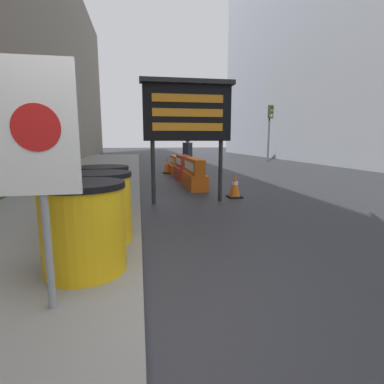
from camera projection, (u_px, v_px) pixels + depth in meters
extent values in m
plane|color=#2D2D33|center=(144.00, 318.00, 2.52)|extent=(120.00, 120.00, 0.00)
cylinder|color=#4C3D2D|center=(15.00, 152.00, 8.08)|extent=(0.26, 0.26, 2.07)
cylinder|color=#4C3D2D|center=(0.00, 114.00, 7.95)|extent=(0.29, 0.70, 0.84)
cylinder|color=#4C3D2D|center=(16.00, 115.00, 7.74)|extent=(0.54, 0.53, 0.95)
cylinder|color=yellow|center=(84.00, 230.00, 3.06)|extent=(0.83, 0.83, 0.88)
cylinder|color=black|center=(81.00, 185.00, 2.98)|extent=(0.86, 0.86, 0.06)
cylinder|color=yellow|center=(100.00, 210.00, 3.98)|extent=(0.83, 0.83, 0.88)
cylinder|color=black|center=(98.00, 175.00, 3.90)|extent=(0.86, 0.86, 0.06)
cylinder|color=yellow|center=(103.00, 197.00, 4.87)|extent=(0.83, 0.83, 0.88)
cylinder|color=black|center=(101.00, 168.00, 4.79)|extent=(0.86, 0.86, 0.06)
cylinder|color=gray|center=(46.00, 222.00, 2.33)|extent=(0.06, 0.06, 1.44)
cube|color=white|center=(37.00, 128.00, 2.18)|extent=(0.58, 0.04, 1.00)
cylinder|color=red|center=(36.00, 128.00, 2.16)|extent=(0.35, 0.01, 0.35)
cylinder|color=#28282B|center=(153.00, 173.00, 7.02)|extent=(0.10, 0.10, 1.47)
cylinder|color=#28282B|center=(220.00, 171.00, 7.30)|extent=(0.10, 0.10, 1.47)
cube|color=black|center=(187.00, 113.00, 6.93)|extent=(2.04, 0.24, 1.27)
cube|color=#28282B|center=(188.00, 82.00, 6.74)|extent=(2.16, 0.34, 0.10)
cube|color=orange|center=(188.00, 98.00, 6.75)|extent=(1.63, 0.02, 0.18)
cube|color=orange|center=(188.00, 113.00, 6.80)|extent=(1.63, 0.02, 0.18)
cube|color=orange|center=(188.00, 127.00, 6.85)|extent=(1.63, 0.02, 0.18)
cube|color=orange|center=(194.00, 180.00, 9.45)|extent=(0.52, 1.94, 0.46)
cube|color=orange|center=(194.00, 166.00, 9.37)|extent=(0.31, 1.94, 0.46)
cube|color=white|center=(189.00, 166.00, 9.35)|extent=(0.02, 1.55, 0.23)
cube|color=red|center=(184.00, 173.00, 11.64)|extent=(0.62, 1.60, 0.46)
cube|color=red|center=(184.00, 161.00, 11.56)|extent=(0.37, 1.60, 0.46)
cube|color=white|center=(178.00, 161.00, 11.53)|extent=(0.02, 1.28, 0.23)
cube|color=orange|center=(177.00, 169.00, 13.76)|extent=(0.65, 2.11, 0.39)
cube|color=orange|center=(177.00, 160.00, 13.69)|extent=(0.39, 2.11, 0.39)
cube|color=white|center=(172.00, 160.00, 13.65)|extent=(0.02, 1.68, 0.20)
cube|color=black|center=(167.00, 173.00, 13.71)|extent=(0.43, 0.43, 0.04)
cone|color=orange|center=(167.00, 164.00, 13.64)|extent=(0.34, 0.34, 0.72)
cylinder|color=white|center=(167.00, 164.00, 13.64)|extent=(0.20, 0.20, 0.10)
cube|color=black|center=(191.00, 167.00, 16.67)|extent=(0.33, 0.33, 0.04)
cone|color=orange|center=(191.00, 162.00, 16.62)|extent=(0.26, 0.26, 0.54)
cylinder|color=white|center=(191.00, 161.00, 16.61)|extent=(0.15, 0.15, 0.08)
cube|color=black|center=(235.00, 197.00, 7.85)|extent=(0.36, 0.36, 0.04)
cone|color=orange|center=(235.00, 184.00, 7.80)|extent=(0.29, 0.29, 0.61)
cylinder|color=white|center=(235.00, 183.00, 7.79)|extent=(0.17, 0.17, 0.09)
cylinder|color=#2D2D30|center=(152.00, 128.00, 16.47)|extent=(0.12, 0.12, 4.31)
cube|color=#23281E|center=(152.00, 95.00, 16.02)|extent=(0.28, 0.28, 0.84)
sphere|color=#360605|center=(152.00, 89.00, 15.83)|extent=(0.15, 0.15, 0.15)
sphere|color=#392C06|center=(152.00, 94.00, 15.87)|extent=(0.15, 0.15, 0.15)
sphere|color=green|center=(152.00, 100.00, 15.92)|extent=(0.15, 0.15, 0.15)
cylinder|color=#2D2D30|center=(269.00, 134.00, 20.05)|extent=(0.12, 0.12, 3.76)
cube|color=#23281E|center=(271.00, 112.00, 19.65)|extent=(0.28, 0.28, 0.84)
sphere|color=#360605|center=(272.00, 107.00, 19.45)|extent=(0.15, 0.15, 0.15)
sphere|color=#392C06|center=(272.00, 111.00, 19.50)|extent=(0.15, 0.15, 0.15)
sphere|color=green|center=(272.00, 116.00, 19.55)|extent=(0.15, 0.15, 0.15)
cylinder|color=#23283D|center=(186.00, 166.00, 12.92)|extent=(0.13, 0.13, 0.77)
cylinder|color=#23283D|center=(189.00, 166.00, 12.94)|extent=(0.13, 0.13, 0.77)
cube|color=#232838|center=(188.00, 150.00, 12.81)|extent=(0.45, 0.49, 0.61)
sphere|color=gray|center=(188.00, 140.00, 12.74)|extent=(0.21, 0.21, 0.21)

